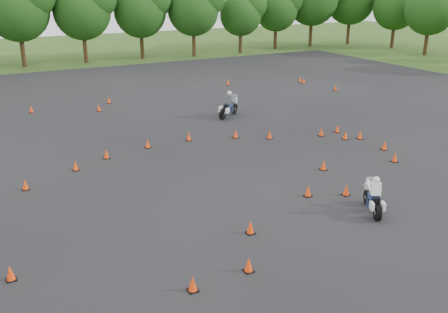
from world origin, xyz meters
name	(u,v)px	position (x,y,z in m)	size (l,w,h in m)	color
ground	(275,219)	(0.00, 0.00, 0.00)	(140.00, 140.00, 0.00)	#2D5119
asphalt_pad	(204,168)	(0.00, 6.00, 0.01)	(62.00, 62.00, 0.00)	black
treeline	(93,23)	(2.41, 34.83, 4.50)	(87.13, 32.43, 10.37)	#1A4012
traffic_cones	(203,164)	(-0.09, 5.88, 0.23)	(36.84, 33.14, 0.45)	#FF410A
rider_grey	(228,103)	(5.47, 13.71, 0.87)	(2.25, 0.69, 1.74)	#43454B
rider_white	(374,194)	(3.59, -1.26, 0.76)	(1.96, 0.60, 1.51)	white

